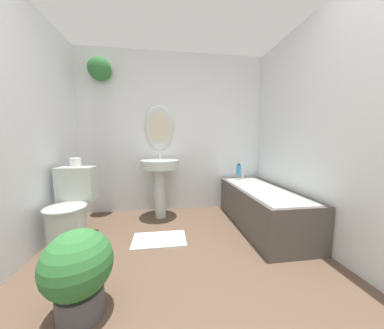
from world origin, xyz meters
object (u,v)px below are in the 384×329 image
pedestal_sink (160,175)px  bathtub (261,206)px  shampoo_bottle (239,170)px  toilet_paper_roll (75,163)px  potted_plant (78,270)px  toilet (71,211)px

pedestal_sink → bathtub: size_ratio=0.62×
bathtub → shampoo_bottle: size_ratio=8.52×
shampoo_bottle → toilet_paper_roll: 2.19m
bathtub → pedestal_sink: bearing=159.3°
pedestal_sink → potted_plant: (-0.46, -1.54, -0.31)m
bathtub → shampoo_bottle: 0.72m
bathtub → toilet: bearing=-176.9°
pedestal_sink → shampoo_bottle: bearing=5.6°
potted_plant → toilet_paper_roll: (-0.46, 1.12, 0.54)m
toilet → bathtub: bearing=3.1°
shampoo_bottle → pedestal_sink: bearing=-174.4°
toilet → shampoo_bottle: bearing=18.8°
toilet → bathtub: 2.20m
shampoo_bottle → bathtub: bearing=-83.0°
potted_plant → toilet_paper_roll: toilet_paper_roll is taller
potted_plant → toilet_paper_roll: 1.32m
toilet → shampoo_bottle: size_ratio=4.60×
shampoo_bottle → toilet_paper_roll: toilet_paper_roll is taller
pedestal_sink → potted_plant: 1.63m
bathtub → toilet_paper_roll: toilet_paper_roll is taller
toilet → toilet_paper_roll: size_ratio=7.26×
toilet → pedestal_sink: size_ratio=0.87×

